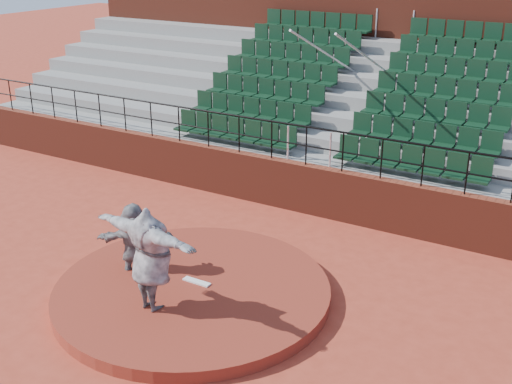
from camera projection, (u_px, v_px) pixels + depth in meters
ground at (193, 296)px, 12.86m from camera, size 90.00×90.00×0.00m
pitchers_mound at (193, 291)px, 12.81m from camera, size 5.50×5.50×0.25m
pitching_rubber at (197, 282)px, 12.88m from camera, size 0.60×0.15×0.03m
boundary_wall at (305, 188)px, 16.62m from camera, size 24.00×0.30×1.30m
wall_railing at (306, 137)px, 16.11m from camera, size 24.04×0.05×1.03m
seating_deck at (360, 125)px, 19.23m from camera, size 24.00×5.97×4.63m
press_box_facade at (408, 38)px, 21.62m from camera, size 24.00×3.00×7.10m
pitcher at (150, 259)px, 11.65m from camera, size 2.58×1.04×2.04m
fielder at (134, 242)px, 13.22m from camera, size 1.59×1.30×1.70m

